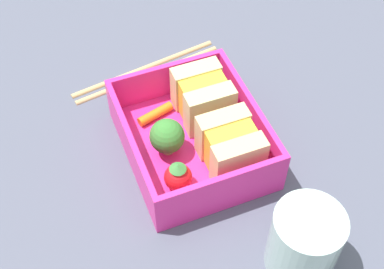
{
  "coord_description": "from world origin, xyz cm",
  "views": [
    {
      "loc": [
        33.26,
        -13.1,
        47.09
      ],
      "look_at": [
        0.0,
        0.0,
        2.7
      ],
      "focal_mm": 50.0,
      "sensor_mm": 36.0,
      "label": 1
    }
  ],
  "objects_px": {
    "sandwich_left": "(203,97)",
    "sandwich_center_left": "(230,146)",
    "carrot_stick_far_left": "(155,114)",
    "strawberry_far_left": "(178,177)",
    "chopstick_pair": "(146,70)",
    "broccoli_floret": "(167,137)",
    "drinking_glass": "(304,242)"
  },
  "relations": [
    {
      "from": "sandwich_left",
      "to": "sandwich_center_left",
      "type": "xyz_separation_m",
      "value": [
        0.07,
        0.0,
        0.0
      ]
    },
    {
      "from": "drinking_glass",
      "to": "carrot_stick_far_left",
      "type": "bearing_deg",
      "value": -161.53
    },
    {
      "from": "sandwich_center_left",
      "to": "chopstick_pair",
      "type": "distance_m",
      "value": 0.18
    },
    {
      "from": "strawberry_far_left",
      "to": "carrot_stick_far_left",
      "type": "bearing_deg",
      "value": 174.98
    },
    {
      "from": "strawberry_far_left",
      "to": "sandwich_center_left",
      "type": "bearing_deg",
      "value": 98.0
    },
    {
      "from": "sandwich_center_left",
      "to": "chopstick_pair",
      "type": "height_order",
      "value": "sandwich_center_left"
    },
    {
      "from": "sandwich_left",
      "to": "sandwich_center_left",
      "type": "height_order",
      "value": "same"
    },
    {
      "from": "strawberry_far_left",
      "to": "chopstick_pair",
      "type": "relative_size",
      "value": 0.18
    },
    {
      "from": "sandwich_center_left",
      "to": "chopstick_pair",
      "type": "relative_size",
      "value": 0.31
    },
    {
      "from": "carrot_stick_far_left",
      "to": "drinking_glass",
      "type": "relative_size",
      "value": 0.57
    },
    {
      "from": "sandwich_center_left",
      "to": "carrot_stick_far_left",
      "type": "height_order",
      "value": "sandwich_center_left"
    },
    {
      "from": "sandwich_center_left",
      "to": "sandwich_left",
      "type": "bearing_deg",
      "value": 180.0
    },
    {
      "from": "sandwich_left",
      "to": "drinking_glass",
      "type": "xyz_separation_m",
      "value": [
        0.2,
        0.02,
        -0.0
      ]
    },
    {
      "from": "strawberry_far_left",
      "to": "chopstick_pair",
      "type": "distance_m",
      "value": 0.18
    },
    {
      "from": "carrot_stick_far_left",
      "to": "sandwich_left",
      "type": "bearing_deg",
      "value": 76.13
    },
    {
      "from": "sandwich_left",
      "to": "broccoli_floret",
      "type": "xyz_separation_m",
      "value": [
        0.04,
        -0.06,
        -0.0
      ]
    },
    {
      "from": "chopstick_pair",
      "to": "sandwich_center_left",
      "type": "bearing_deg",
      "value": 11.72
    },
    {
      "from": "broccoli_floret",
      "to": "drinking_glass",
      "type": "relative_size",
      "value": 0.58
    },
    {
      "from": "chopstick_pair",
      "to": "drinking_glass",
      "type": "distance_m",
      "value": 0.3
    },
    {
      "from": "sandwich_center_left",
      "to": "strawberry_far_left",
      "type": "relative_size",
      "value": 1.75
    },
    {
      "from": "strawberry_far_left",
      "to": "broccoli_floret",
      "type": "bearing_deg",
      "value": 173.53
    },
    {
      "from": "sandwich_center_left",
      "to": "drinking_glass",
      "type": "xyz_separation_m",
      "value": [
        0.12,
        0.02,
        -0.0
      ]
    },
    {
      "from": "sandwich_center_left",
      "to": "drinking_glass",
      "type": "bearing_deg",
      "value": 8.37
    },
    {
      "from": "carrot_stick_far_left",
      "to": "chopstick_pair",
      "type": "xyz_separation_m",
      "value": [
        -0.08,
        0.02,
        -0.01
      ]
    },
    {
      "from": "sandwich_left",
      "to": "strawberry_far_left",
      "type": "bearing_deg",
      "value": -36.1
    },
    {
      "from": "sandwich_center_left",
      "to": "chopstick_pair",
      "type": "xyz_separation_m",
      "value": [
        -0.17,
        -0.04,
        -0.03
      ]
    },
    {
      "from": "drinking_glass",
      "to": "strawberry_far_left",
      "type": "bearing_deg",
      "value": -145.45
    },
    {
      "from": "sandwich_center_left",
      "to": "broccoli_floret",
      "type": "bearing_deg",
      "value": -123.34
    },
    {
      "from": "strawberry_far_left",
      "to": "chopstick_pair",
      "type": "height_order",
      "value": "strawberry_far_left"
    },
    {
      "from": "sandwich_center_left",
      "to": "carrot_stick_far_left",
      "type": "xyz_separation_m",
      "value": [
        -0.09,
        -0.05,
        -0.02
      ]
    },
    {
      "from": "strawberry_far_left",
      "to": "drinking_glass",
      "type": "relative_size",
      "value": 0.47
    },
    {
      "from": "sandwich_center_left",
      "to": "strawberry_far_left",
      "type": "bearing_deg",
      "value": -82.0
    }
  ]
}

